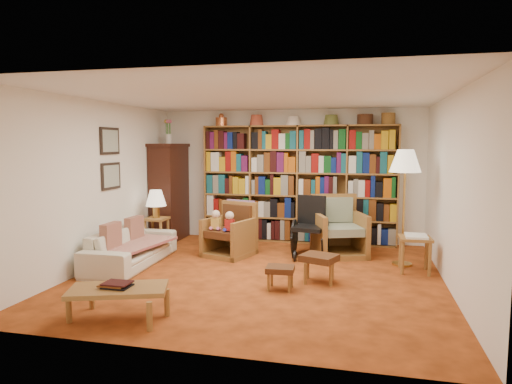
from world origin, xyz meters
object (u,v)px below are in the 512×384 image
(armchair_sage, at_px, (340,232))
(wheelchair, at_px, (310,229))
(sofa, at_px, (131,247))
(armchair_leather, at_px, (231,233))
(footstool_a, at_px, (280,271))
(footstool_b, at_px, (319,260))
(side_table_lamp, at_px, (157,226))
(side_table_papers, at_px, (415,243))
(floor_lamp, at_px, (405,166))
(coffee_table, at_px, (118,291))

(armchair_sage, bearing_deg, wheelchair, -149.99)
(sofa, distance_m, wheelchair, 2.87)
(armchair_leather, xyz_separation_m, footstool_a, (1.15, -1.65, -0.12))
(footstool_b, bearing_deg, side_table_lamp, 156.10)
(armchair_sage, height_order, side_table_papers, armchair_sage)
(wheelchair, distance_m, footstool_b, 1.45)
(armchair_sage, distance_m, floor_lamp, 1.59)
(sofa, bearing_deg, side_table_lamp, 3.29)
(wheelchair, height_order, coffee_table, wheelchair)
(footstool_a, bearing_deg, wheelchair, 84.75)
(sofa, bearing_deg, side_table_papers, -84.14)
(floor_lamp, bearing_deg, armchair_leather, 179.07)
(sofa, bearing_deg, footstool_b, -96.69)
(side_table_papers, xyz_separation_m, footstool_a, (-1.75, -1.24, -0.18))
(armchair_sage, bearing_deg, side_table_papers, -37.71)
(wheelchair, distance_m, footstool_a, 1.85)
(floor_lamp, bearing_deg, footstool_b, -134.43)
(wheelchair, xyz_separation_m, footstool_b, (0.28, -1.41, -0.15))
(sofa, bearing_deg, footstool_a, -107.04)
(armchair_leather, height_order, footstool_b, armchair_leather)
(armchair_leather, bearing_deg, side_table_papers, -8.02)
(side_table_papers, height_order, footstool_b, side_table_papers)
(sofa, relative_size, side_table_lamp, 3.40)
(armchair_sage, relative_size, footstool_b, 1.96)
(footstool_b, distance_m, coffee_table, 2.64)
(side_table_lamp, distance_m, wheelchair, 2.72)
(footstool_a, xyz_separation_m, coffee_table, (-1.48, -1.38, 0.06))
(coffee_table, bearing_deg, footstool_a, 43.02)
(footstool_b, height_order, coffee_table, coffee_table)
(coffee_table, bearing_deg, footstool_b, 43.00)
(wheelchair, xyz_separation_m, footstool_a, (-0.17, -1.83, -0.21))
(wheelchair, relative_size, side_table_papers, 1.82)
(wheelchair, relative_size, footstool_b, 1.82)
(sofa, distance_m, floor_lamp, 4.35)
(wheelchair, bearing_deg, footstool_a, -95.25)
(sofa, bearing_deg, armchair_sage, -66.87)
(sofa, xyz_separation_m, wheelchair, (2.62, 1.17, 0.18))
(wheelchair, height_order, footstool_b, wheelchair)
(footstool_b, bearing_deg, armchair_sage, 83.86)
(coffee_table, bearing_deg, armchair_leather, 83.76)
(floor_lamp, bearing_deg, side_table_lamp, 177.95)
(armchair_sage, xyz_separation_m, coffee_table, (-2.11, -3.48, -0.07))
(floor_lamp, relative_size, footstool_b, 3.22)
(footstool_a, bearing_deg, armchair_leather, 124.97)
(side_table_papers, bearing_deg, coffee_table, -141.00)
(armchair_leather, distance_m, footstool_a, 2.01)
(footstool_b, bearing_deg, footstool_a, -137.08)
(floor_lamp, relative_size, side_table_papers, 3.24)
(sofa, height_order, wheelchair, wheelchair)
(footstool_b, relative_size, coffee_table, 0.49)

